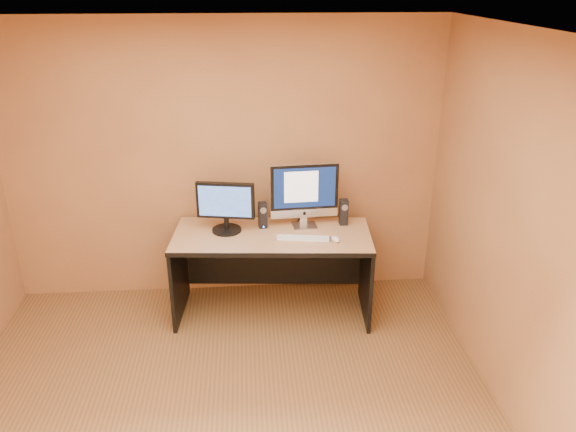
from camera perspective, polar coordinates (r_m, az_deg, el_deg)
The scene contains 11 objects.
walls at distance 3.36m, azimuth -7.49°, elevation -5.12°, with size 4.00×4.00×2.60m, color #A37141, non-canonical shape.
ceiling at distance 2.98m, azimuth -8.83°, elevation 17.50°, with size 4.00×4.00×0.00m, color white.
desk at distance 5.10m, azimuth -1.59°, elevation -5.94°, with size 1.73×0.76×0.80m, color tan, non-canonical shape.
imac at distance 4.97m, azimuth 1.72°, elevation 2.10°, with size 0.62×0.23×0.59m, color #B4B4B8, non-canonical shape.
second_monitor at distance 4.92m, azimuth -6.35°, elevation 0.88°, with size 0.52×0.26×0.45m, color black, non-canonical shape.
speaker_left at distance 5.02m, azimuth -2.58°, elevation 0.11°, with size 0.07×0.08×0.24m, color black, non-canonical shape.
speaker_right at distance 5.10m, azimuth 5.68°, elevation 0.41°, with size 0.07×0.08×0.24m, color black, non-canonical shape.
keyboard at distance 4.82m, azimuth 1.57°, elevation -2.30°, with size 0.46×0.13×0.02m, color silver.
mouse at distance 4.80m, azimuth 4.87°, elevation -2.35°, with size 0.06×0.11×0.04m, color white.
cable_a at distance 5.17m, azimuth 1.33°, elevation -0.55°, with size 0.01×0.01×0.24m, color black.
cable_b at distance 5.20m, azimuth 1.08°, elevation -0.36°, with size 0.01×0.01×0.19m, color black.
Camera 1 is at (0.21, -2.96, 2.88)m, focal length 35.00 mm.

